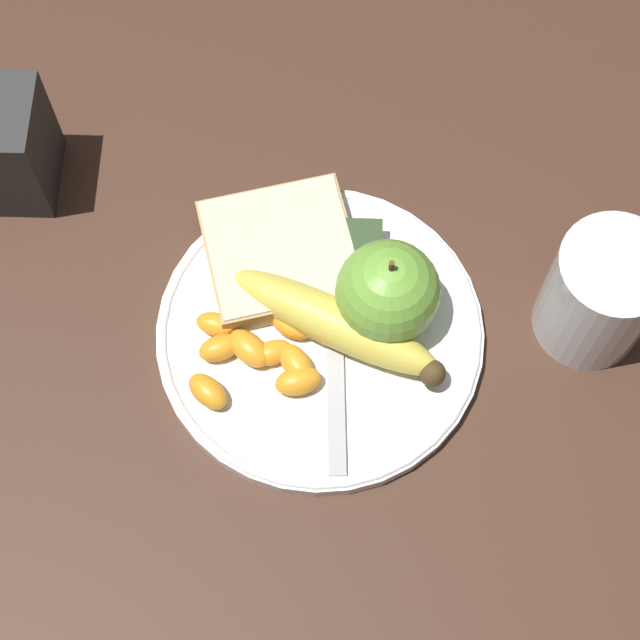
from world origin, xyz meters
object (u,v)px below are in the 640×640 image
at_px(bread_slice, 281,252).
at_px(plate, 320,333).
at_px(apple, 388,292).
at_px(jam_packet, 354,245).
at_px(condiment_caddy, 0,146).
at_px(juice_glass, 599,296).
at_px(fork, 335,341).
at_px(banana, 337,329).

bearing_deg(bread_slice, plate, 118.16).
relative_size(apple, jam_packet, 2.02).
xyz_separation_m(plate, condiment_caddy, (0.23, -0.12, 0.04)).
relative_size(juice_glass, condiment_caddy, 1.04).
height_order(plate, condiment_caddy, condiment_caddy).
bearing_deg(fork, jam_packet, -12.17).
distance_m(juice_glass, banana, 0.18).
bearing_deg(fork, banana, -24.18).
bearing_deg(condiment_caddy, apple, 158.69).
height_order(bread_slice, fork, bread_slice).
relative_size(apple, fork, 0.50).
distance_m(bread_slice, jam_packet, 0.05).
relative_size(apple, banana, 0.51).
xyz_separation_m(juice_glass, condiment_caddy, (0.42, -0.11, 0.00)).
bearing_deg(juice_glass, condiment_caddy, -14.09).
relative_size(plate, condiment_caddy, 2.53).
distance_m(plate, fork, 0.01).
bearing_deg(juice_glass, fork, 8.28).
relative_size(jam_packet, condiment_caddy, 0.44).
xyz_separation_m(plate, bread_slice, (0.03, -0.06, 0.02)).
distance_m(bread_slice, condiment_caddy, 0.22).
xyz_separation_m(apple, condiment_caddy, (0.28, -0.11, -0.00)).
xyz_separation_m(banana, jam_packet, (-0.01, -0.07, -0.01)).
distance_m(plate, apple, 0.06).
xyz_separation_m(plate, fork, (-0.01, 0.01, 0.01)).
distance_m(juice_glass, bread_slice, 0.22).
xyz_separation_m(plate, juice_glass, (-0.19, -0.02, 0.04)).
relative_size(banana, fork, 0.98).
bearing_deg(plate, condiment_caddy, -27.94).
distance_m(juice_glass, apple, 0.14).
bearing_deg(banana, bread_slice, -55.58).
relative_size(fork, condiment_caddy, 1.79).
height_order(juice_glass, apple, juice_glass).
height_order(plate, jam_packet, jam_packet).
distance_m(plate, jam_packet, 0.07).
xyz_separation_m(banana, bread_slice, (0.04, -0.06, -0.01)).
bearing_deg(jam_packet, apple, 115.88).
height_order(fork, jam_packet, jam_packet).
bearing_deg(condiment_caddy, plate, 152.06).
bearing_deg(jam_packet, plate, 70.25).
xyz_separation_m(banana, condiment_caddy, (0.25, -0.13, 0.02)).
relative_size(juice_glass, banana, 0.59).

